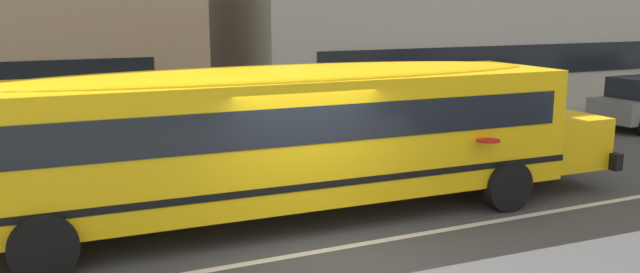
# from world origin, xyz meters

# --- Properties ---
(ground_plane) EXTENTS (400.00, 400.00, 0.00)m
(ground_plane) POSITION_xyz_m (0.00, 0.00, 0.00)
(ground_plane) COLOR #424244
(sidewalk_far) EXTENTS (120.00, 3.00, 0.01)m
(sidewalk_far) POSITION_xyz_m (0.00, 8.05, 0.01)
(sidewalk_far) COLOR gray
(sidewalk_far) RESTS_ON ground_plane
(lane_centreline) EXTENTS (110.00, 0.16, 0.01)m
(lane_centreline) POSITION_xyz_m (0.00, 0.00, 0.00)
(lane_centreline) COLOR silver
(lane_centreline) RESTS_ON ground_plane
(school_bus) EXTENTS (12.72, 3.23, 2.83)m
(school_bus) POSITION_xyz_m (0.31, 1.76, 1.68)
(school_bus) COLOR yellow
(school_bus) RESTS_ON ground_plane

